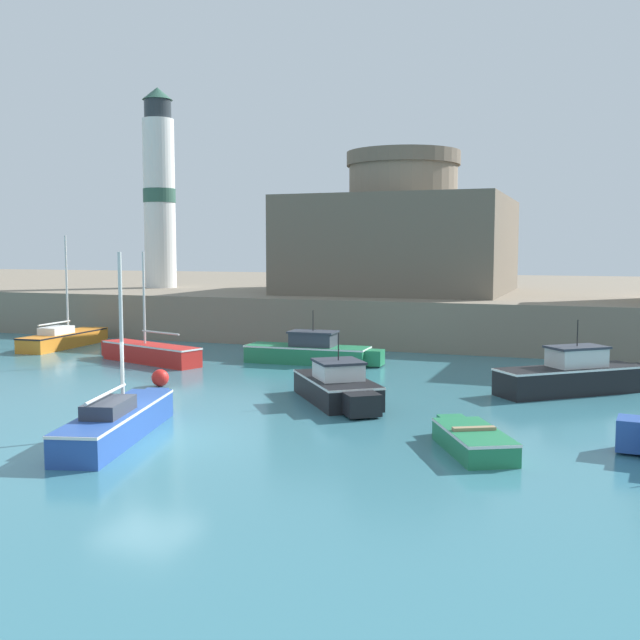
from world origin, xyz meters
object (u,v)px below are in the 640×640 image
object	(u,v)px
sailboat_red_6	(149,352)
mooring_buoy	(160,378)
motorboat_black_1	(338,387)
sailboat_blue_3	(119,420)
motorboat_black_7	(574,376)
sailboat_orange_8	(64,338)
fortress	(402,239)
lighthouse	(159,192)
dinghy_green_0	(472,439)
motorboat_green_5	(311,351)

from	to	relation	value
sailboat_red_6	mooring_buoy	world-z (taller)	sailboat_red_6
motorboat_black_1	sailboat_blue_3	distance (m)	7.46
motorboat_black_1	motorboat_black_7	distance (m)	8.27
motorboat_black_1	sailboat_blue_3	world-z (taller)	sailboat_blue_3
sailboat_orange_8	fortress	world-z (taller)	fortress
fortress	lighthouse	bearing A→B (deg)	-176.56
dinghy_green_0	mooring_buoy	distance (m)	12.89
motorboat_black_1	motorboat_black_7	bearing A→B (deg)	30.71
sailboat_blue_3	sailboat_red_6	bearing A→B (deg)	119.60
sailboat_orange_8	mooring_buoy	world-z (taller)	sailboat_orange_8
fortress	sailboat_orange_8	bearing A→B (deg)	-138.53
sailboat_blue_3	mooring_buoy	size ratio (longest dim) A/B	10.22
sailboat_blue_3	lighthouse	bearing A→B (deg)	119.99
sailboat_orange_8	sailboat_red_6	bearing A→B (deg)	-23.67
motorboat_green_5	motorboat_black_7	bearing A→B (deg)	-16.46
sailboat_orange_8	lighthouse	bearing A→B (deg)	98.02
motorboat_black_1	fortress	size ratio (longest dim) A/B	0.39
sailboat_blue_3	sailboat_red_6	distance (m)	13.24
sailboat_blue_3	motorboat_black_7	world-z (taller)	sailboat_blue_3
dinghy_green_0	fortress	distance (m)	27.13
mooring_buoy	motorboat_green_5	bearing A→B (deg)	65.57
dinghy_green_0	sailboat_blue_3	distance (m)	9.10
dinghy_green_0	lighthouse	size ratio (longest dim) A/B	0.27
dinghy_green_0	mooring_buoy	world-z (taller)	dinghy_green_0
sailboat_blue_3	sailboat_orange_8	size ratio (longest dim) A/B	1.01
sailboat_blue_3	motorboat_green_5	size ratio (longest dim) A/B	1.04
motorboat_black_1	mooring_buoy	distance (m)	6.97
dinghy_green_0	fortress	bearing A→B (deg)	107.67
dinghy_green_0	motorboat_black_7	world-z (taller)	motorboat_black_7
sailboat_blue_3	motorboat_green_5	xyz separation A→B (m)	(0.15, 13.79, 0.05)
sailboat_red_6	motorboat_black_7	size ratio (longest dim) A/B	1.11
sailboat_blue_3	sailboat_orange_8	bearing A→B (deg)	132.86
sailboat_blue_3	mooring_buoy	distance (m)	7.44
mooring_buoy	fortress	xyz separation A→B (m)	(3.85, 20.46, 5.24)
sailboat_blue_3	motorboat_black_7	distance (m)	15.28
motorboat_green_5	sailboat_orange_8	distance (m)	13.70
sailboat_red_6	lighthouse	distance (m)	18.98
motorboat_black_1	motorboat_green_5	xyz separation A→B (m)	(-3.78, 7.44, 0.01)
dinghy_green_0	motorboat_black_7	xyz separation A→B (m)	(2.13, 8.67, 0.31)
fortress	motorboat_black_7	bearing A→B (deg)	-58.54
sailboat_orange_8	mooring_buoy	bearing A→B (deg)	-36.52
dinghy_green_0	sailboat_blue_3	xyz separation A→B (m)	(-8.90, -1.90, 0.17)
motorboat_green_5	sailboat_blue_3	bearing A→B (deg)	-90.62
mooring_buoy	motorboat_black_7	bearing A→B (deg)	15.01
sailboat_orange_8	mooring_buoy	size ratio (longest dim) A/B	10.15
sailboat_orange_8	sailboat_blue_3	bearing A→B (deg)	-47.14
motorboat_black_1	sailboat_orange_8	world-z (taller)	sailboat_orange_8
mooring_buoy	fortress	distance (m)	21.47
dinghy_green_0	sailboat_orange_8	xyz separation A→B (m)	(-22.43, 12.68, 0.15)
sailboat_red_6	lighthouse	size ratio (longest dim) A/B	0.45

